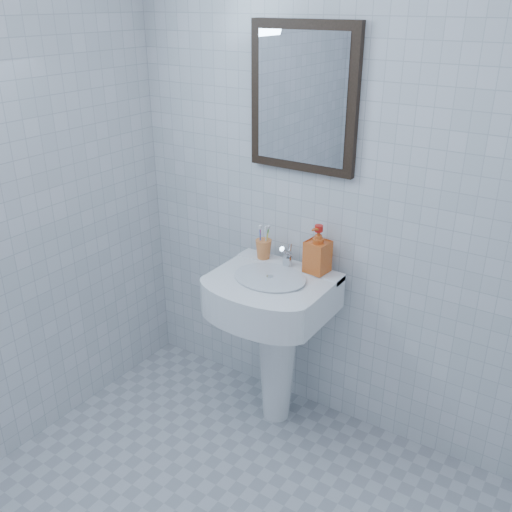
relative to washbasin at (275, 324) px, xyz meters
The scene contains 6 objects.
wall_back 0.76m from the washbasin, 46.28° to the left, with size 2.20×0.02×2.50m, color silver.
washbasin is the anchor object (origin of this frame).
faucet 0.32m from the washbasin, 90.00° to the left, with size 0.05×0.10×0.11m.
toothbrush_cup 0.36m from the washbasin, 141.11° to the left, with size 0.08×0.08×0.09m, color orange, non-canonical shape.
soap_dispenser 0.41m from the washbasin, 40.03° to the left, with size 0.10×0.10×0.22m, color red.
wall_mirror 1.02m from the washbasin, 90.00° to the left, with size 0.50×0.04×0.62m.
Camera 1 is at (0.98, -0.98, 1.94)m, focal length 40.00 mm.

